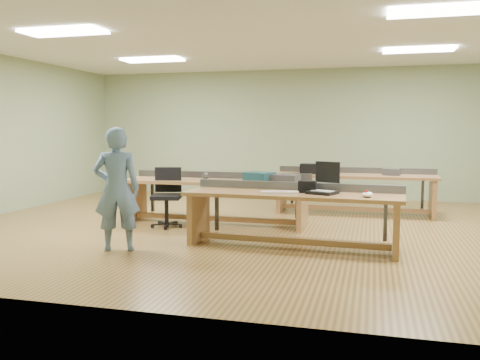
# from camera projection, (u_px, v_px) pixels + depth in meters

# --- Properties ---
(floor) EXTENTS (10.00, 10.00, 0.00)m
(floor) POSITION_uv_depth(u_px,v_px,m) (258.00, 228.00, 8.27)
(floor) COLOR olive
(floor) RESTS_ON ground
(ceiling) EXTENTS (10.00, 10.00, 0.00)m
(ceiling) POSITION_uv_depth(u_px,v_px,m) (259.00, 40.00, 7.98)
(ceiling) COLOR silver
(ceiling) RESTS_ON wall_back
(wall_back) EXTENTS (10.00, 0.04, 3.00)m
(wall_back) POSITION_uv_depth(u_px,v_px,m) (296.00, 134.00, 11.97)
(wall_back) COLOR gray
(wall_back) RESTS_ON floor
(wall_front) EXTENTS (10.00, 0.04, 3.00)m
(wall_front) POSITION_uv_depth(u_px,v_px,m) (155.00, 141.00, 4.27)
(wall_front) COLOR gray
(wall_front) RESTS_ON floor
(fluor_panels) EXTENTS (6.20, 3.50, 0.03)m
(fluor_panels) POSITION_uv_depth(u_px,v_px,m) (259.00, 42.00, 7.98)
(fluor_panels) COLOR white
(fluor_panels) RESTS_ON ceiling
(workbench_front) EXTENTS (2.95, 0.93, 0.86)m
(workbench_front) POSITION_uv_depth(u_px,v_px,m) (292.00, 207.00, 6.86)
(workbench_front) COLOR olive
(workbench_front) RESTS_ON floor
(workbench_mid) EXTENTS (3.18, 0.90, 0.86)m
(workbench_mid) POSITION_uv_depth(u_px,v_px,m) (216.00, 191.00, 8.57)
(workbench_mid) COLOR olive
(workbench_mid) RESTS_ON floor
(workbench_back) EXTENTS (3.01, 0.83, 0.86)m
(workbench_back) POSITION_uv_depth(u_px,v_px,m) (355.00, 184.00, 9.64)
(workbench_back) COLOR olive
(workbench_back) RESTS_ON floor
(person) EXTENTS (0.70, 0.59, 1.63)m
(person) POSITION_uv_depth(u_px,v_px,m) (117.00, 189.00, 6.65)
(person) COLOR slate
(person) RESTS_ON floor
(laptop_base) EXTENTS (0.44, 0.41, 0.04)m
(laptop_base) POSITION_uv_depth(u_px,v_px,m) (322.00, 193.00, 6.68)
(laptop_base) COLOR black
(laptop_base) RESTS_ON workbench_front
(laptop_screen) EXTENTS (0.34, 0.15, 0.28)m
(laptop_screen) POSITION_uv_depth(u_px,v_px,m) (328.00, 172.00, 6.77)
(laptop_screen) COLOR black
(laptop_screen) RESTS_ON laptop_base
(keyboard) EXTENTS (0.52, 0.29, 0.03)m
(keyboard) POSITION_uv_depth(u_px,v_px,m) (280.00, 192.00, 6.74)
(keyboard) COLOR beige
(keyboard) RESTS_ON workbench_front
(trackball_mouse) EXTENTS (0.15, 0.17, 0.07)m
(trackball_mouse) POSITION_uv_depth(u_px,v_px,m) (368.00, 194.00, 6.36)
(trackball_mouse) COLOR white
(trackball_mouse) RESTS_ON workbench_front
(camera_bag) EXTENTS (0.24, 0.16, 0.16)m
(camera_bag) POSITION_uv_depth(u_px,v_px,m) (308.00, 187.00, 6.82)
(camera_bag) COLOR black
(camera_bag) RESTS_ON workbench_front
(task_chair) EXTENTS (0.63, 0.63, 0.97)m
(task_chair) POSITION_uv_depth(u_px,v_px,m) (167.00, 205.00, 8.35)
(task_chair) COLOR black
(task_chair) RESTS_ON floor
(parts_bin_teal) EXTENTS (0.54, 0.49, 0.15)m
(parts_bin_teal) POSITION_uv_depth(u_px,v_px,m) (259.00, 177.00, 8.27)
(parts_bin_teal) COLOR #143943
(parts_bin_teal) RESTS_ON workbench_mid
(parts_bin_grey) EXTENTS (0.52, 0.39, 0.13)m
(parts_bin_grey) POSITION_uv_depth(u_px,v_px,m) (284.00, 178.00, 8.15)
(parts_bin_grey) COLOR #323234
(parts_bin_grey) RESTS_ON workbench_mid
(mug) EXTENTS (0.14, 0.14, 0.09)m
(mug) POSITION_uv_depth(u_px,v_px,m) (205.00, 177.00, 8.61)
(mug) COLOR #323234
(mug) RESTS_ON workbench_mid
(drinks_can) EXTENTS (0.06, 0.06, 0.11)m
(drinks_can) POSITION_uv_depth(u_px,v_px,m) (206.00, 176.00, 8.63)
(drinks_can) COLOR silver
(drinks_can) RESTS_ON workbench_mid
(storage_box_back) EXTENTS (0.35, 0.26, 0.19)m
(storage_box_back) POSITION_uv_depth(u_px,v_px,m) (309.00, 169.00, 9.77)
(storage_box_back) COLOR black
(storage_box_back) RESTS_ON workbench_back
(tray_back) EXTENTS (0.34, 0.27, 0.12)m
(tray_back) POSITION_uv_depth(u_px,v_px,m) (392.00, 172.00, 9.42)
(tray_back) COLOR #323234
(tray_back) RESTS_ON workbench_back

